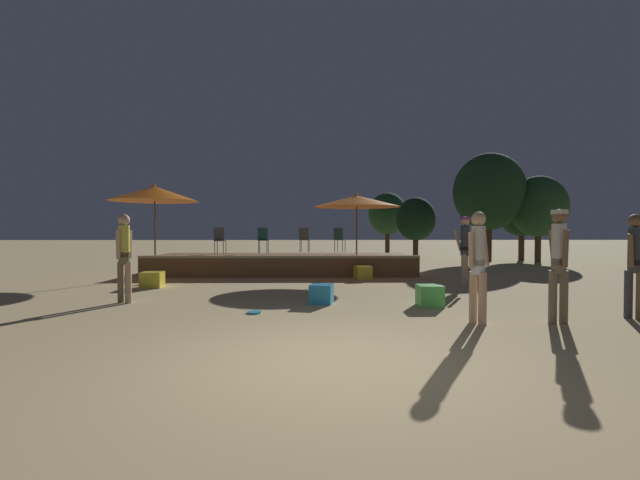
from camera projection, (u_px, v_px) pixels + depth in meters
ground_plane at (329, 363)px, 4.89m from camera, size 120.00×120.00×0.00m
wooden_deck at (283, 264)px, 15.18m from camera, size 8.98×3.19×0.71m
patio_umbrella_0 at (155, 194)px, 13.66m from camera, size 2.78×2.78×3.00m
patio_umbrella_1 at (357, 201)px, 13.91m from camera, size 2.85×2.85×2.73m
cube_seat_0 at (152, 280)px, 11.33m from camera, size 0.57×0.57×0.41m
cube_seat_1 at (430, 296)px, 8.51m from camera, size 0.48×0.48×0.42m
cube_seat_2 at (363, 273)px, 13.11m from camera, size 0.55×0.55×0.42m
cube_seat_3 at (322, 294)px, 8.85m from camera, size 0.53×0.53×0.40m
person_0 at (559, 257)px, 6.91m from camera, size 0.31×0.51×1.86m
person_1 at (635, 261)px, 7.26m from camera, size 0.49×0.36×1.79m
person_2 at (465, 246)px, 11.45m from camera, size 0.48×0.37×1.88m
person_3 at (124, 253)px, 8.87m from camera, size 0.31×0.46×1.85m
person_4 at (478, 262)px, 6.91m from camera, size 0.46×0.33×1.82m
bistro_chair_0 at (220, 238)px, 14.59m from camera, size 0.46×0.46×0.90m
bistro_chair_1 at (263, 238)px, 15.22m from camera, size 0.42×0.43×0.90m
bistro_chair_2 at (304, 237)px, 15.67m from camera, size 0.40×0.41×0.90m
bistro_chair_3 at (339, 237)px, 15.75m from camera, size 0.45×0.45×0.90m
frisbee_disc at (254, 312)px, 7.80m from camera, size 0.26×0.26×0.03m
background_tree_0 at (489, 192)px, 20.57m from camera, size 3.37×3.37×5.22m
background_tree_1 at (522, 211)px, 21.51m from camera, size 2.33×2.33×3.77m
background_tree_2 at (538, 207)px, 20.21m from camera, size 2.62×2.62×4.08m
background_tree_3 at (416, 219)px, 22.63m from camera, size 2.08×2.08×3.25m
background_tree_4 at (388, 214)px, 26.52m from camera, size 2.37×2.37×3.84m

